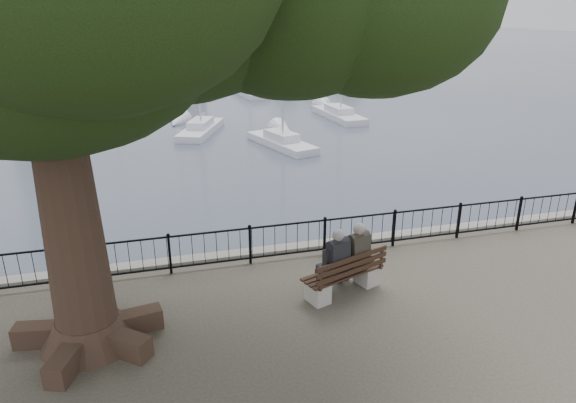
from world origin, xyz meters
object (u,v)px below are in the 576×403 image
object	(u,v)px
person_right	(353,257)
lion_monument	(193,55)
person_left	(333,264)
bench	(344,279)

from	to	relation	value
person_right	lion_monument	distance (m)	49.23
person_left	person_right	bearing A→B (deg)	19.13
bench	person_right	xyz separation A→B (m)	(0.28, 0.22, 0.40)
bench	lion_monument	xyz separation A→B (m)	(1.21, 49.44, 0.84)
bench	person_left	world-z (taller)	person_left
bench	person_left	xyz separation A→B (m)	(-0.29, 0.02, 0.40)
bench	person_left	bearing A→B (deg)	175.58
person_left	lion_monument	bearing A→B (deg)	88.27
person_left	person_right	size ratio (longest dim) A/B	1.00
bench	person_right	world-z (taller)	person_right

